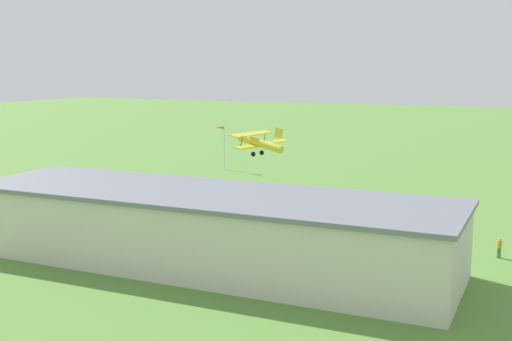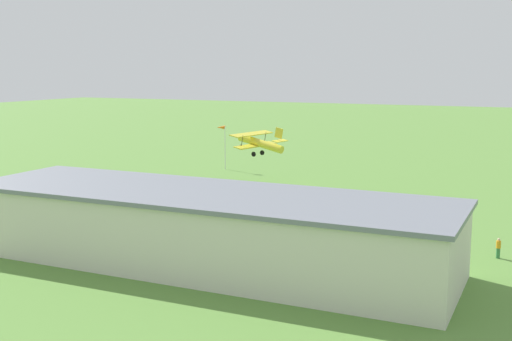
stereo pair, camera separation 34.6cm
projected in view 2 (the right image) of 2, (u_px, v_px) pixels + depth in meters
ground_plane at (294, 189)px, 83.94m from camera, size 400.00×400.00×0.00m
hangar at (204, 228)px, 51.62m from camera, size 40.12×12.02×5.91m
biplane at (259, 143)px, 85.58m from camera, size 7.84×8.21×3.97m
car_red at (99, 199)px, 73.54m from camera, size 2.32×4.53×1.72m
car_blue at (37, 198)px, 74.14m from camera, size 2.07×4.20×1.58m
car_white at (3, 190)px, 78.54m from camera, size 2.29×4.20×1.72m
person_near_hangar_door at (109, 204)px, 70.94m from camera, size 0.45×0.45×1.60m
person_beside_truck at (138, 203)px, 71.43m from camera, size 0.39×0.39×1.78m
person_by_parked_cars at (139, 194)px, 76.85m from camera, size 0.52×0.52×1.62m
person_walking_on_apron at (430, 230)px, 59.68m from camera, size 0.54×0.54×1.70m
person_crossing_taxiway at (498, 248)px, 53.51m from camera, size 0.52×0.52×1.70m
windsock at (222, 131)px, 99.97m from camera, size 1.47×1.02×6.79m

